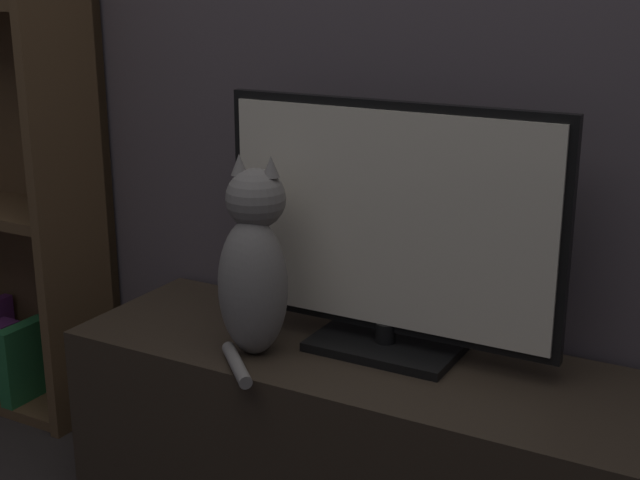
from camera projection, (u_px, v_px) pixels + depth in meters
The scene contains 3 objects.
tv_stand at pixel (366, 444), 2.00m from camera, with size 1.36×0.44×0.43m.
tv at pixel (389, 232), 1.89m from camera, with size 0.77×0.19×0.55m.
cat at pixel (254, 267), 1.91m from camera, with size 0.18×0.27×0.44m.
Camera 1 is at (0.77, -0.64, 1.23)m, focal length 50.00 mm.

